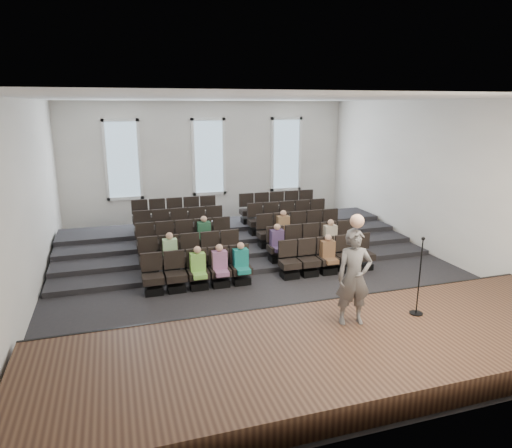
{
  "coord_description": "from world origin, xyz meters",
  "views": [
    {
      "loc": [
        -3.92,
        -12.08,
        4.83
      ],
      "look_at": [
        0.06,
        0.5,
        1.38
      ],
      "focal_mm": 32.0,
      "sensor_mm": 36.0,
      "label": 1
    }
  ],
  "objects": [
    {
      "name": "ground",
      "position": [
        0.0,
        0.0,
        0.0
      ],
      "size": [
        14.0,
        14.0,
        0.0
      ],
      "primitive_type": "plane",
      "color": "black",
      "rests_on": "ground"
    },
    {
      "name": "ceiling",
      "position": [
        0.0,
        0.0,
        5.01
      ],
      "size": [
        12.0,
        14.0,
        0.02
      ],
      "primitive_type": "cube",
      "color": "white",
      "rests_on": "ground"
    },
    {
      "name": "wall_back",
      "position": [
        0.0,
        7.02,
        2.5
      ],
      "size": [
        12.0,
        0.04,
        5.0
      ],
      "primitive_type": "cube",
      "color": "white",
      "rests_on": "ground"
    },
    {
      "name": "wall_front",
      "position": [
        0.0,
        -7.02,
        2.5
      ],
      "size": [
        12.0,
        0.04,
        5.0
      ],
      "primitive_type": "cube",
      "color": "white",
      "rests_on": "ground"
    },
    {
      "name": "wall_left",
      "position": [
        -6.02,
        0.0,
        2.5
      ],
      "size": [
        0.04,
        14.0,
        5.0
      ],
      "primitive_type": "cube",
      "color": "white",
      "rests_on": "ground"
    },
    {
      "name": "wall_right",
      "position": [
        6.02,
        0.0,
        2.5
      ],
      "size": [
        0.04,
        14.0,
        5.0
      ],
      "primitive_type": "cube",
      "color": "white",
      "rests_on": "ground"
    },
    {
      "name": "stage",
      "position": [
        0.0,
        -5.1,
        0.25
      ],
      "size": [
        11.8,
        3.6,
        0.5
      ],
      "primitive_type": "cube",
      "color": "#4C3220",
      "rests_on": "ground"
    },
    {
      "name": "stage_lip",
      "position": [
        0.0,
        -3.33,
        0.25
      ],
      "size": [
        11.8,
        0.06,
        0.52
      ],
      "primitive_type": "cube",
      "color": "black",
      "rests_on": "ground"
    },
    {
      "name": "risers",
      "position": [
        0.0,
        3.17,
        0.2
      ],
      "size": [
        11.8,
        4.8,
        0.6
      ],
      "color": "black",
      "rests_on": "ground"
    },
    {
      "name": "seating_rows",
      "position": [
        -0.0,
        1.54,
        0.68
      ],
      "size": [
        6.8,
        4.7,
        1.67
      ],
      "color": "black",
      "rests_on": "ground"
    },
    {
      "name": "windows",
      "position": [
        0.0,
        6.95,
        2.7
      ],
      "size": [
        8.44,
        0.1,
        3.24
      ],
      "color": "white",
      "rests_on": "wall_back"
    },
    {
      "name": "audience",
      "position": [
        -0.15,
        0.22,
        0.8
      ],
      "size": [
        5.45,
        2.64,
        1.1
      ],
      "color": "#7BBE4C",
      "rests_on": "seating_rows"
    },
    {
      "name": "speaker",
      "position": [
        0.53,
        -4.52,
        1.49
      ],
      "size": [
        0.79,
        0.59,
        1.98
      ],
      "primitive_type": "imported",
      "rotation": [
        0.0,
        0.0,
        -0.18
      ],
      "color": "#585553",
      "rests_on": "stage"
    },
    {
      "name": "mic_stand",
      "position": [
        2.05,
        -4.57,
        1.01
      ],
      "size": [
        0.29,
        0.29,
        1.71
      ],
      "color": "black",
      "rests_on": "stage"
    }
  ]
}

